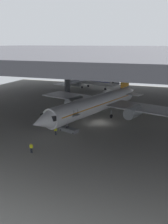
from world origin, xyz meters
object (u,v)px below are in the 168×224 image
object	(u,v)px
crew_worker_by_stairs	(56,130)
airplane_distant	(88,80)
airplane_main	(97,104)
crew_worker_near_nose	(31,147)
boarding_stairs	(69,128)

from	to	relation	value
crew_worker_by_stairs	airplane_distant	distance (m)	53.23
airplane_main	crew_worker_near_nose	world-z (taller)	airplane_main
boarding_stairs	crew_worker_by_stairs	xyz separation A→B (m)	(-1.69, -2.80, 0.22)
crew_worker_near_nose	crew_worker_by_stairs	bearing A→B (deg)	89.51
airplane_main	boarding_stairs	xyz separation A→B (m)	(-2.54, -10.65, -2.85)
airplane_distant	crew_worker_near_nose	bearing A→B (deg)	-79.72
airplane_main	crew_worker_near_nose	xyz separation A→B (m)	(-4.30, -22.20, -2.62)
airplane_main	airplane_distant	xyz separation A→B (m)	(-15.32, 38.57, -0.53)
airplane_main	boarding_stairs	size ratio (longest dim) A/B	8.04
airplane_main	crew_worker_near_nose	size ratio (longest dim) A/B	22.80
crew_worker_near_nose	airplane_main	bearing A→B (deg)	79.04
crew_worker_by_stairs	airplane_distant	bearing A→B (deg)	102.04
airplane_distant	boarding_stairs	bearing A→B (deg)	-75.44
boarding_stairs	crew_worker_near_nose	distance (m)	11.69
airplane_main	boarding_stairs	bearing A→B (deg)	-103.40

